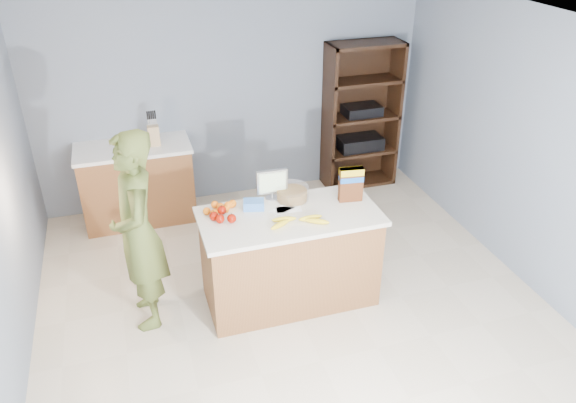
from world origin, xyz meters
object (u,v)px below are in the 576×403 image
object	(u,v)px
tv	(272,183)
cereal_box	(351,182)
shelving_unit	(360,118)
counter_peninsula	(290,261)
person	(138,232)

from	to	relation	value
tv	cereal_box	distance (m)	0.70
shelving_unit	counter_peninsula	bearing A→B (deg)	-127.11
shelving_unit	person	world-z (taller)	shelving_unit
person	cereal_box	world-z (taller)	person
counter_peninsula	person	xyz separation A→B (m)	(-1.27, 0.12, 0.47)
tv	cereal_box	bearing A→B (deg)	-19.71
tv	shelving_unit	bearing A→B (deg)	47.03
tv	cereal_box	world-z (taller)	cereal_box
counter_peninsula	shelving_unit	distance (m)	2.61
person	tv	size ratio (longest dim) A/B	6.25
person	cereal_box	distance (m)	1.87
counter_peninsula	shelving_unit	world-z (taller)	shelving_unit
cereal_box	person	bearing A→B (deg)	178.70
shelving_unit	cereal_box	bearing A→B (deg)	-115.96
counter_peninsula	cereal_box	world-z (taller)	cereal_box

